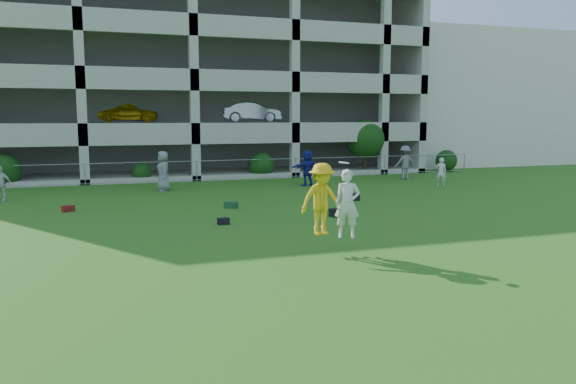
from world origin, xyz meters
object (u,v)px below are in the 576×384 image
object	(u,v)px
bystander_c	(163,171)
parking_garage	(174,83)
bystander_d	(307,168)
bystander_e	(441,172)
stucco_building	(451,101)
bystander_b	(0,184)
frisbee_contest	(328,200)
crate_d	(335,213)
bystander_f	(405,163)

from	to	relation	value
bystander_c	parking_garage	bearing A→B (deg)	162.30
bystander_d	bystander_e	xyz separation A→B (m)	(6.59, -2.53, -0.19)
stucco_building	bystander_d	distance (m)	22.36
bystander_b	parking_garage	size ratio (longest dim) A/B	0.05
bystander_c	parking_garage	distance (m)	13.55
bystander_c	frisbee_contest	size ratio (longest dim) A/B	0.95
bystander_d	crate_d	distance (m)	9.50
bystander_c	crate_d	bearing A→B (deg)	21.23
stucco_building	bystander_c	bearing A→B (deg)	-153.36
bystander_f	crate_d	distance (m)	13.47
bystander_c	bystander_b	bearing A→B (deg)	-87.04
crate_d	frisbee_contest	size ratio (longest dim) A/B	0.17
bystander_d	parking_garage	xyz separation A→B (m)	(-5.24, 12.67, 5.07)
stucco_building	bystander_f	distance (m)	16.96
parking_garage	crate_d	bearing A→B (deg)	-82.48
stucco_building	frisbee_contest	xyz separation A→B (m)	(-22.53, -27.18, -3.56)
bystander_c	bystander_e	xyz separation A→B (m)	(14.09, -2.82, -0.22)
bystander_f	frisbee_contest	bearing A→B (deg)	60.34
parking_garage	frisbee_contest	bearing A→B (deg)	-89.00
bystander_f	crate_d	xyz separation A→B (m)	(-8.82, -10.14, -0.84)
bystander_b	bystander_f	size ratio (longest dim) A/B	0.78
stucco_building	crate_d	world-z (taller)	stucco_building
bystander_b	bystander_d	xyz separation A→B (m)	(14.59, 0.99, 0.18)
bystander_c	bystander_d	bearing A→B (deg)	80.44
frisbee_contest	bystander_e	bearing A→B (deg)	45.82
bystander_f	crate_d	world-z (taller)	bystander_f
bystander_c	stucco_building	bearing A→B (deg)	109.32
bystander_f	parking_garage	xyz separation A→B (m)	(-11.70, 11.69, 5.03)
bystander_b	stucco_building	bearing A→B (deg)	35.14
stucco_building	parking_garage	world-z (taller)	parking_garage
stucco_building	bystander_f	size ratio (longest dim) A/B	8.08
bystander_b	parking_garage	xyz separation A→B (m)	(9.35, 13.66, 5.25)
bystander_e	parking_garage	bearing A→B (deg)	-13.58
bystander_d	frisbee_contest	world-z (taller)	frisbee_contest
bystander_d	bystander_e	distance (m)	7.06
stucco_building	bystander_c	size ratio (longest dim) A/B	8.13
frisbee_contest	crate_d	bearing A→B (deg)	64.44
crate_d	stucco_building	bearing A→B (deg)	47.73
bystander_b	bystander_c	distance (m)	7.20
bystander_c	crate_d	distance (m)	10.80
bystander_f	parking_garage	bearing A→B (deg)	-38.14
bystander_e	bystander_f	distance (m)	3.51
bystander_d	frisbee_contest	size ratio (longest dim) A/B	0.92
bystander_c	bystander_f	size ratio (longest dim) A/B	0.99
bystander_d	parking_garage	bearing A→B (deg)	-87.97
frisbee_contest	parking_garage	xyz separation A→B (m)	(-0.47, 26.88, 4.58)
bystander_b	crate_d	distance (m)	14.73
bystander_b	bystander_c	size ratio (longest dim) A/B	0.78
bystander_b	bystander_f	bearing A→B (deg)	17.14
stucco_building	bystander_d	world-z (taller)	stucco_building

